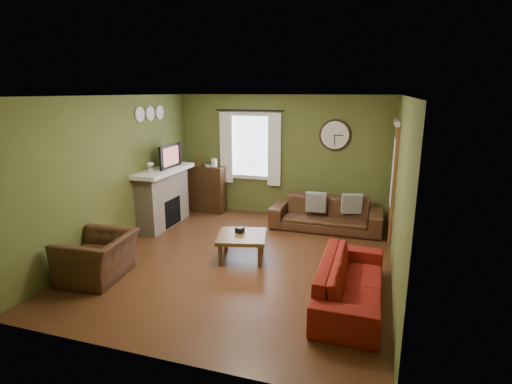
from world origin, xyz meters
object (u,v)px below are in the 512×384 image
(bookshelf, at_px, (206,189))
(sofa_brown, at_px, (326,214))
(coffee_table, at_px, (242,247))
(sofa_red, at_px, (351,282))
(armchair, at_px, (98,257))

(bookshelf, xyz_separation_m, sofa_brown, (2.78, -0.42, -0.21))
(coffee_table, bearing_deg, sofa_red, -26.66)
(bookshelf, xyz_separation_m, coffee_table, (1.68, -2.29, -0.32))
(sofa_brown, xyz_separation_m, armchair, (-2.86, -3.16, 0.01))
(sofa_red, height_order, armchair, armchair)
(sofa_red, relative_size, coffee_table, 2.59)
(sofa_red, xyz_separation_m, coffee_table, (-1.80, 0.91, -0.09))
(sofa_red, distance_m, armchair, 3.59)
(sofa_brown, bearing_deg, armchair, -132.14)
(bookshelf, height_order, armchair, bookshelf)
(sofa_brown, xyz_separation_m, sofa_red, (0.70, -2.77, -0.02))
(bookshelf, relative_size, coffee_table, 1.36)
(bookshelf, bearing_deg, armchair, -91.31)
(armchair, bearing_deg, coffee_table, 120.39)
(coffee_table, bearing_deg, armchair, -143.64)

